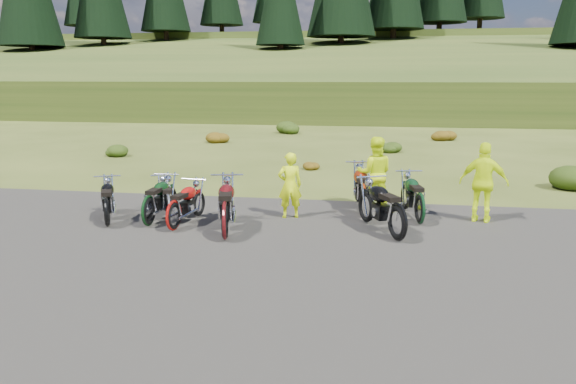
% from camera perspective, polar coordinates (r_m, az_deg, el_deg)
% --- Properties ---
extents(ground, '(300.00, 300.00, 0.00)m').
position_cam_1_polar(ground, '(11.89, -1.87, -5.00)').
color(ground, '#394617').
rests_on(ground, ground).
extents(gravel_pad, '(20.00, 12.00, 0.04)m').
position_cam_1_polar(gravel_pad, '(10.04, -4.18, -8.25)').
color(gravel_pad, black).
rests_on(gravel_pad, ground).
extents(hill_slope, '(300.00, 45.97, 9.37)m').
position_cam_1_polar(hill_slope, '(61.29, 7.64, 8.49)').
color(hill_slope, '#2B4015').
rests_on(hill_slope, ground).
extents(hill_plateau, '(300.00, 90.00, 9.17)m').
position_cam_1_polar(hill_plateau, '(121.22, 8.76, 10.05)').
color(hill_plateau, '#2B4015').
rests_on(hill_plateau, ground).
extents(shrub_1, '(1.03, 1.03, 0.61)m').
position_cam_1_polar(shrub_1, '(25.37, -17.12, 4.19)').
color(shrub_1, '#1D370D').
rests_on(shrub_1, ground).
extents(shrub_2, '(1.30, 1.30, 0.77)m').
position_cam_1_polar(shrub_2, '(29.18, -7.31, 5.70)').
color(shrub_2, brown).
rests_on(shrub_2, ground).
extents(shrub_3, '(1.56, 1.56, 0.92)m').
position_cam_1_polar(shrub_3, '(33.65, 0.10, 6.73)').
color(shrub_3, '#1D370D').
rests_on(shrub_3, ground).
extents(shrub_4, '(0.77, 0.77, 0.45)m').
position_cam_1_polar(shrub_4, '(20.78, 2.13, 2.91)').
color(shrub_4, brown).
rests_on(shrub_4, ground).
extents(shrub_5, '(1.03, 1.03, 0.61)m').
position_cam_1_polar(shrub_5, '(25.84, 10.12, 4.66)').
color(shrub_5, '#1D370D').
rests_on(shrub_5, ground).
extents(shrub_6, '(1.30, 1.30, 0.77)m').
position_cam_1_polar(shrub_6, '(31.25, 15.44, 5.78)').
color(shrub_6, brown).
rests_on(shrub_6, ground).
extents(motorcycle_0, '(1.41, 2.05, 1.03)m').
position_cam_1_polar(motorcycle_0, '(13.55, -17.82, -3.47)').
color(motorcycle_0, black).
rests_on(motorcycle_0, ground).
extents(motorcycle_1, '(0.86, 1.99, 1.01)m').
position_cam_1_polar(motorcycle_1, '(12.85, -11.48, -3.95)').
color(motorcycle_1, '#9D0F0B').
rests_on(motorcycle_1, ground).
extents(motorcycle_2, '(0.69, 2.01, 1.05)m').
position_cam_1_polar(motorcycle_2, '(13.36, -13.90, -3.46)').
color(motorcycle_2, black).
rests_on(motorcycle_2, ground).
extents(motorcycle_3, '(1.43, 1.96, 0.99)m').
position_cam_1_polar(motorcycle_3, '(13.61, -11.98, -3.09)').
color(motorcycle_3, '#B5B5BA').
rests_on(motorcycle_3, ground).
extents(motorcycle_4, '(1.27, 2.42, 1.21)m').
position_cam_1_polar(motorcycle_4, '(11.98, -6.39, -4.94)').
color(motorcycle_4, '#4A0C0E').
rests_on(motorcycle_4, ground).
extents(motorcycle_5, '(1.71, 2.37, 1.19)m').
position_cam_1_polar(motorcycle_5, '(12.06, 10.97, -4.98)').
color(motorcycle_5, black).
rests_on(motorcycle_5, ground).
extents(motorcycle_6, '(1.04, 2.36, 1.20)m').
position_cam_1_polar(motorcycle_6, '(13.97, 7.58, -2.55)').
color(motorcycle_6, maroon).
rests_on(motorcycle_6, ground).
extents(motorcycle_7, '(1.11, 2.19, 1.10)m').
position_cam_1_polar(motorcycle_7, '(13.48, 13.18, -3.29)').
color(motorcycle_7, black).
rests_on(motorcycle_7, ground).
extents(person_middle, '(0.68, 0.55, 1.60)m').
position_cam_1_polar(person_middle, '(13.53, 0.19, 0.57)').
color(person_middle, '#CBE50C').
rests_on(person_middle, ground).
extents(person_right_a, '(0.95, 0.76, 1.88)m').
position_cam_1_polar(person_right_a, '(14.54, 8.80, 1.78)').
color(person_right_a, '#CBE50C').
rests_on(person_right_a, ground).
extents(person_right_b, '(1.19, 0.73, 1.89)m').
position_cam_1_polar(person_right_b, '(13.90, 19.26, 0.80)').
color(person_right_b, '#CBE50C').
rests_on(person_right_b, ground).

